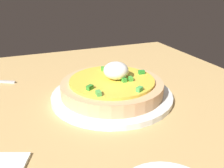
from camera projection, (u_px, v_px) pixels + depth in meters
dining_table at (98, 128)px, 43.18cm from camera, size 93.42×82.18×3.25cm
plate at (112, 95)px, 50.36cm from camera, size 24.82×24.82×1.10cm
pizza at (112, 85)px, 49.49cm from camera, size 20.79×20.79×6.55cm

